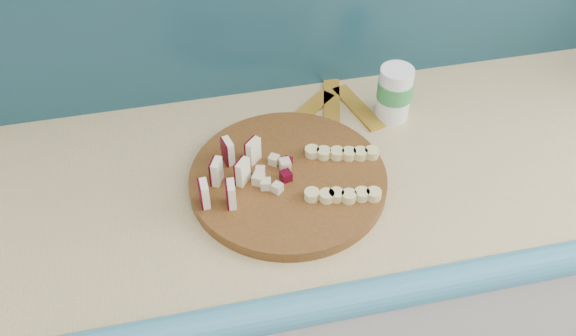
% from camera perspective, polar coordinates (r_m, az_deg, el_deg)
% --- Properties ---
extents(kitchen_counter, '(2.20, 0.63, 0.91)m').
position_cam_1_polar(kitchen_counter, '(1.72, 15.48, -9.03)').
color(kitchen_counter, beige).
rests_on(kitchen_counter, ground).
extents(cutting_board, '(0.46, 0.46, 0.02)m').
position_cam_1_polar(cutting_board, '(1.22, -0.00, -1.06)').
color(cutting_board, '#4B2910').
rests_on(cutting_board, kitchen_counter).
extents(apple_wedges, '(0.13, 0.15, 0.05)m').
position_cam_1_polar(apple_wedges, '(1.19, -5.26, -0.34)').
color(apple_wedges, '#F9F3C7').
rests_on(apple_wedges, cutting_board).
extents(apple_chunks, '(0.06, 0.06, 0.02)m').
position_cam_1_polar(apple_chunks, '(1.21, -1.12, -0.36)').
color(apple_chunks, beige).
rests_on(apple_chunks, cutting_board).
extents(banana_slices, '(0.16, 0.16, 0.02)m').
position_cam_1_polar(banana_slices, '(1.21, 4.90, -0.48)').
color(banana_slices, '#DED388').
rests_on(banana_slices, cutting_board).
extents(canister, '(0.07, 0.07, 0.12)m').
position_cam_1_polar(canister, '(1.36, 9.45, 6.66)').
color(canister, white).
rests_on(canister, kitchen_counter).
extents(banana_peel, '(0.22, 0.20, 0.01)m').
position_cam_1_polar(banana_peel, '(1.40, 3.95, 5.43)').
color(banana_peel, gold).
rests_on(banana_peel, kitchen_counter).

